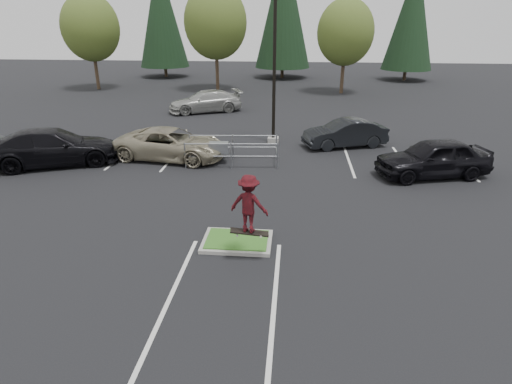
# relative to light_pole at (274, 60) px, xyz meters

# --- Properties ---
(ground) EXTENTS (120.00, 120.00, 0.00)m
(ground) POSITION_rel_light_pole_xyz_m (-0.50, -12.00, -4.56)
(ground) COLOR black
(ground) RESTS_ON ground
(grass_median) EXTENTS (2.20, 1.60, 0.16)m
(grass_median) POSITION_rel_light_pole_xyz_m (-0.50, -12.00, -4.48)
(grass_median) COLOR #A3A198
(grass_median) RESTS_ON ground
(stall_lines) EXTENTS (22.62, 17.60, 0.01)m
(stall_lines) POSITION_rel_light_pole_xyz_m (-1.85, -5.98, -4.56)
(stall_lines) COLOR silver
(stall_lines) RESTS_ON ground
(light_pole) EXTENTS (0.70, 0.60, 10.12)m
(light_pole) POSITION_rel_light_pole_xyz_m (0.00, 0.00, 0.00)
(light_pole) COLOR #A3A198
(light_pole) RESTS_ON ground
(decid_a) EXTENTS (5.44, 5.44, 8.91)m
(decid_a) POSITION_rel_light_pole_xyz_m (-18.51, 18.03, 1.02)
(decid_a) COLOR #38281C
(decid_a) RESTS_ON ground
(decid_b) EXTENTS (5.89, 5.89, 9.64)m
(decid_b) POSITION_rel_light_pole_xyz_m (-6.51, 18.53, 1.48)
(decid_b) COLOR #38281C
(decid_b) RESTS_ON ground
(decid_c) EXTENTS (5.12, 5.12, 8.38)m
(decid_c) POSITION_rel_light_pole_xyz_m (5.49, 17.83, 0.69)
(decid_c) COLOR #38281C
(decid_c) RESTS_ON ground
(conif_a) EXTENTS (5.72, 5.72, 13.00)m
(conif_a) POSITION_rel_light_pole_xyz_m (-14.50, 28.00, 2.54)
(conif_a) COLOR #38281C
(conif_a) RESTS_ON ground
(conif_b) EXTENTS (6.38, 6.38, 14.50)m
(conif_b) POSITION_rel_light_pole_xyz_m (-0.50, 28.50, 3.29)
(conif_b) COLOR #38281C
(conif_b) RESTS_ON ground
(conif_c) EXTENTS (5.50, 5.50, 12.50)m
(conif_c) POSITION_rel_light_pole_xyz_m (13.50, 27.50, 2.29)
(conif_c) COLOR #38281C
(conif_c) RESTS_ON ground
(cart_corral) EXTENTS (4.56, 1.96, 1.26)m
(cart_corral) POSITION_rel_light_pole_xyz_m (-2.30, -4.04, -3.77)
(cart_corral) COLOR #94979C
(cart_corral) RESTS_ON ground
(skateboarder) EXTENTS (1.23, 0.89, 1.86)m
(skateboarder) POSITION_rel_light_pole_xyz_m (0.01, -13.00, -2.73)
(skateboarder) COLOR black
(skateboarder) RESTS_ON ground
(car_l_tan) EXTENTS (5.90, 3.36, 1.55)m
(car_l_tan) POSITION_rel_light_pole_xyz_m (-5.00, -3.52, -3.78)
(car_l_tan) COLOR gray
(car_l_tan) RESTS_ON ground
(car_l_black) EXTENTS (6.57, 4.58, 1.77)m
(car_l_black) POSITION_rel_light_pole_xyz_m (-10.50, -5.00, -3.68)
(car_l_black) COLOR black
(car_l_black) RESTS_ON ground
(car_r_charc) EXTENTS (4.85, 3.00, 1.51)m
(car_r_charc) POSITION_rel_light_pole_xyz_m (4.00, -0.50, -3.80)
(car_r_charc) COLOR black
(car_r_charc) RESTS_ON ground
(car_r_black) EXTENTS (5.41, 3.23, 1.73)m
(car_r_black) POSITION_rel_light_pole_xyz_m (7.50, -5.00, -3.70)
(car_r_black) COLOR black
(car_r_black) RESTS_ON ground
(car_far_silver) EXTENTS (5.91, 4.28, 1.59)m
(car_far_silver) POSITION_rel_light_pole_xyz_m (-5.50, 8.11, -3.76)
(car_far_silver) COLOR #AAABA5
(car_far_silver) RESTS_ON ground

